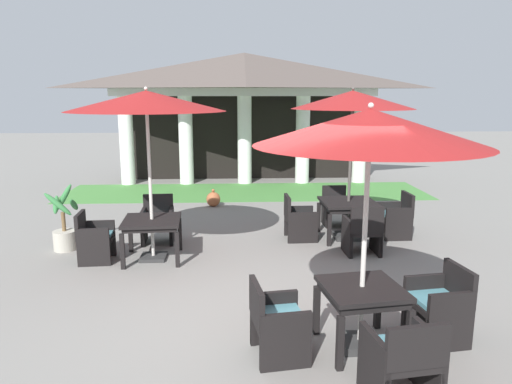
{
  "coord_description": "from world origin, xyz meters",
  "views": [
    {
      "loc": [
        -0.34,
        -5.44,
        2.79
      ],
      "look_at": [
        0.02,
        2.37,
        1.17
      ],
      "focal_mm": 33.37,
      "sensor_mm": 36.0,
      "label": 1
    }
  ],
  "objects_px": {
    "patio_chair_near_foreground_east": "(396,217)",
    "patio_umbrella_near_foreground": "(353,102)",
    "patio_umbrella_mid_left": "(146,102)",
    "patio_chair_mid_left_north": "(158,221)",
    "patio_table_near_foreground": "(348,206)",
    "patio_chair_mid_right_west": "(276,322)",
    "patio_table_mid_right": "(362,295)",
    "patio_chair_near_foreground_north": "(336,208)",
    "patio_table_mid_left": "(152,224)",
    "patio_chair_mid_right_south": "(403,359)",
    "terracotta_urn": "(213,199)",
    "patio_chair_mid_right_east": "(440,305)",
    "patio_chair_mid_left_west": "(94,239)",
    "patio_umbrella_mid_right": "(370,129)",
    "potted_palm_left_edge": "(65,231)",
    "patio_chair_near_foreground_west": "(299,220)",
    "patio_chair_near_foreground_south": "(363,232)"
  },
  "relations": [
    {
      "from": "patio_chair_mid_right_south",
      "to": "patio_chair_near_foreground_west",
      "type": "bearing_deg",
      "value": 85.03
    },
    {
      "from": "patio_chair_mid_left_north",
      "to": "patio_chair_mid_right_east",
      "type": "xyz_separation_m",
      "value": [
        3.81,
        -3.88,
        0.01
      ]
    },
    {
      "from": "patio_chair_near_foreground_east",
      "to": "patio_chair_mid_right_south",
      "type": "bearing_deg",
      "value": 160.07
    },
    {
      "from": "patio_chair_near_foreground_north",
      "to": "patio_umbrella_mid_left",
      "type": "bearing_deg",
      "value": 27.66
    },
    {
      "from": "terracotta_urn",
      "to": "patio_umbrella_near_foreground",
      "type": "bearing_deg",
      "value": -45.56
    },
    {
      "from": "patio_table_near_foreground",
      "to": "terracotta_urn",
      "type": "bearing_deg",
      "value": 134.44
    },
    {
      "from": "patio_chair_near_foreground_east",
      "to": "patio_chair_mid_right_west",
      "type": "xyz_separation_m",
      "value": [
        -2.76,
        -4.27,
        -0.02
      ]
    },
    {
      "from": "patio_table_near_foreground",
      "to": "patio_chair_mid_right_west",
      "type": "xyz_separation_m",
      "value": [
        -1.79,
        -4.24,
        -0.25
      ]
    },
    {
      "from": "patio_umbrella_near_foreground",
      "to": "potted_palm_left_edge",
      "type": "xyz_separation_m",
      "value": [
        -5.31,
        -0.48,
        -2.29
      ]
    },
    {
      "from": "patio_table_mid_right",
      "to": "potted_palm_left_edge",
      "type": "xyz_separation_m",
      "value": [
        -4.47,
        3.63,
        -0.26
      ]
    },
    {
      "from": "patio_umbrella_mid_left",
      "to": "patio_umbrella_mid_right",
      "type": "relative_size",
      "value": 1.07
    },
    {
      "from": "patio_chair_near_foreground_east",
      "to": "patio_umbrella_mid_left",
      "type": "bearing_deg",
      "value": 101.56
    },
    {
      "from": "patio_table_near_foreground",
      "to": "patio_chair_mid_right_south",
      "type": "bearing_deg",
      "value": -97.87
    },
    {
      "from": "patio_chair_near_foreground_south",
      "to": "patio_chair_near_foreground_east",
      "type": "xyz_separation_m",
      "value": [
        0.94,
        1.01,
        -0.0
      ]
    },
    {
      "from": "patio_umbrella_mid_left",
      "to": "patio_chair_mid_right_south",
      "type": "height_order",
      "value": "patio_umbrella_mid_left"
    },
    {
      "from": "patio_chair_mid_left_west",
      "to": "patio_table_mid_right",
      "type": "bearing_deg",
      "value": 47.99
    },
    {
      "from": "patio_chair_mid_left_west",
      "to": "patio_chair_mid_left_north",
      "type": "bearing_deg",
      "value": 135.06
    },
    {
      "from": "patio_chair_mid_right_east",
      "to": "patio_table_near_foreground",
      "type": "bearing_deg",
      "value": -6.41
    },
    {
      "from": "patio_umbrella_mid_right",
      "to": "patio_chair_mid_right_west",
      "type": "height_order",
      "value": "patio_umbrella_mid_right"
    },
    {
      "from": "patio_table_mid_left",
      "to": "patio_umbrella_mid_right",
      "type": "xyz_separation_m",
      "value": [
        2.79,
        -3.05,
        1.82
      ]
    },
    {
      "from": "patio_umbrella_mid_left",
      "to": "patio_chair_near_foreground_east",
      "type": "bearing_deg",
      "value": 13.3
    },
    {
      "from": "patio_chair_near_foreground_east",
      "to": "potted_palm_left_edge",
      "type": "height_order",
      "value": "potted_palm_left_edge"
    },
    {
      "from": "patio_chair_near_foreground_north",
      "to": "patio_umbrella_mid_right",
      "type": "xyz_separation_m",
      "value": [
        -0.81,
        -5.08,
        2.05
      ]
    },
    {
      "from": "patio_umbrella_mid_left",
      "to": "patio_chair_mid_right_south",
      "type": "distance_m",
      "value": 5.45
    },
    {
      "from": "potted_palm_left_edge",
      "to": "patio_chair_near_foreground_east",
      "type": "bearing_deg",
      "value": 4.65
    },
    {
      "from": "patio_chair_mid_right_west",
      "to": "terracotta_urn",
      "type": "bearing_deg",
      "value": 179.67
    },
    {
      "from": "patio_table_mid_left",
      "to": "patio_table_mid_right",
      "type": "bearing_deg",
      "value": -47.5
    },
    {
      "from": "patio_chair_near_foreground_east",
      "to": "patio_umbrella_near_foreground",
      "type": "bearing_deg",
      "value": 90.0
    },
    {
      "from": "patio_chair_near_foreground_north",
      "to": "patio_chair_near_foreground_south",
      "type": "distance_m",
      "value": 1.95
    },
    {
      "from": "patio_chair_near_foreground_west",
      "to": "patio_table_mid_left",
      "type": "height_order",
      "value": "patio_chair_near_foreground_west"
    },
    {
      "from": "patio_table_near_foreground",
      "to": "patio_umbrella_mid_left",
      "type": "relative_size",
      "value": 0.36
    },
    {
      "from": "patio_chair_mid_left_north",
      "to": "patio_umbrella_near_foreground",
      "type": "bearing_deg",
      "value": 177.83
    },
    {
      "from": "patio_chair_mid_left_north",
      "to": "patio_chair_near_foreground_east",
      "type": "bearing_deg",
      "value": 177.91
    },
    {
      "from": "patio_umbrella_mid_left",
      "to": "patio_table_mid_right",
      "type": "height_order",
      "value": "patio_umbrella_mid_left"
    },
    {
      "from": "patio_chair_mid_left_north",
      "to": "terracotta_urn",
      "type": "relative_size",
      "value": 1.98
    },
    {
      "from": "patio_chair_near_foreground_north",
      "to": "patio_chair_mid_left_north",
      "type": "xyz_separation_m",
      "value": [
        -3.66,
        -1.06,
        0.03
      ]
    },
    {
      "from": "patio_table_mid_right",
      "to": "patio_chair_mid_right_south",
      "type": "relative_size",
      "value": 1.1
    },
    {
      "from": "patio_chair_near_foreground_west",
      "to": "patio_chair_mid_right_west",
      "type": "xyz_separation_m",
      "value": [
        -0.82,
        -4.21,
        0.0
      ]
    },
    {
      "from": "patio_chair_mid_right_west",
      "to": "patio_chair_mid_right_east",
      "type": "distance_m",
      "value": 1.93
    },
    {
      "from": "patio_table_mid_left",
      "to": "patio_chair_mid_right_west",
      "type": "relative_size",
      "value": 1.2
    },
    {
      "from": "patio_umbrella_near_foreground",
      "to": "patio_chair_near_foreground_south",
      "type": "xyz_separation_m",
      "value": [
        0.03,
        -0.98,
        -2.23
      ]
    },
    {
      "from": "patio_chair_near_foreground_north",
      "to": "patio_chair_mid_right_east",
      "type": "height_order",
      "value": "patio_chair_mid_right_east"
    },
    {
      "from": "patio_umbrella_mid_left",
      "to": "patio_chair_mid_left_north",
      "type": "height_order",
      "value": "patio_umbrella_mid_left"
    },
    {
      "from": "patio_umbrella_near_foreground",
      "to": "potted_palm_left_edge",
      "type": "height_order",
      "value": "patio_umbrella_near_foreground"
    },
    {
      "from": "patio_chair_near_foreground_south",
      "to": "patio_chair_mid_right_south",
      "type": "relative_size",
      "value": 1.06
    },
    {
      "from": "patio_table_near_foreground",
      "to": "patio_chair_mid_left_north",
      "type": "height_order",
      "value": "patio_chair_mid_left_north"
    },
    {
      "from": "patio_table_near_foreground",
      "to": "patio_chair_mid_left_north",
      "type": "distance_m",
      "value": 3.7
    },
    {
      "from": "patio_chair_near_foreground_west",
      "to": "patio_umbrella_mid_right",
      "type": "bearing_deg",
      "value": 0.22
    },
    {
      "from": "patio_chair_near_foreground_south",
      "to": "patio_chair_mid_right_east",
      "type": "relative_size",
      "value": 1.04
    },
    {
      "from": "patio_chair_mid_right_south",
      "to": "terracotta_urn",
      "type": "height_order",
      "value": "patio_chair_mid_right_south"
    }
  ]
}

